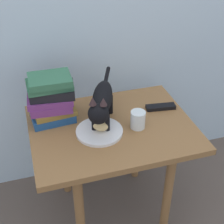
{
  "coord_description": "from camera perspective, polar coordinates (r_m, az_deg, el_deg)",
  "views": [
    {
      "loc": [
        -0.35,
        -1.18,
        1.52
      ],
      "look_at": [
        0.0,
        0.0,
        0.68
      ],
      "focal_mm": 51.98,
      "sensor_mm": 36.0,
      "label": 1
    }
  ],
  "objects": [
    {
      "name": "book_stack",
      "position": [
        1.54,
        -10.62,
        2.35
      ],
      "size": [
        0.23,
        0.18,
        0.23
      ],
      "color": "#1E4C8C",
      "rests_on": "side_table"
    },
    {
      "name": "ground_plane",
      "position": [
        1.95,
        -0.0,
        -16.63
      ],
      "size": [
        6.0,
        6.0,
        0.0
      ],
      "primitive_type": "plane",
      "color": "brown"
    },
    {
      "name": "candle_jar",
      "position": [
        1.51,
        4.56,
        -1.49
      ],
      "size": [
        0.07,
        0.07,
        0.08
      ],
      "color": "silver",
      "rests_on": "side_table"
    },
    {
      "name": "plate",
      "position": [
        1.49,
        -2.24,
        -3.42
      ],
      "size": [
        0.22,
        0.22,
        0.01
      ],
      "primitive_type": "cylinder",
      "color": "white",
      "rests_on": "side_table"
    },
    {
      "name": "bread_roll",
      "position": [
        1.48,
        -2.1,
        -2.31
      ],
      "size": [
        0.1,
        0.1,
        0.05
      ],
      "primitive_type": "ellipsoid",
      "rotation": [
        0.0,
        0.0,
        2.24
      ],
      "color": "#E0BC7A",
      "rests_on": "plate"
    },
    {
      "name": "tv_remote",
      "position": [
        1.67,
        8.55,
        0.88
      ],
      "size": [
        0.15,
        0.06,
        0.02
      ],
      "primitive_type": "cube",
      "rotation": [
        0.0,
        0.0,
        -0.12
      ],
      "color": "black",
      "rests_on": "side_table"
    },
    {
      "name": "side_table",
      "position": [
        1.59,
        -0.0,
        -5.02
      ],
      "size": [
        0.77,
        0.58,
        0.6
      ],
      "color": "olive",
      "rests_on": "ground"
    },
    {
      "name": "cat",
      "position": [
        1.47,
        -1.82,
        1.89
      ],
      "size": [
        0.21,
        0.45,
        0.23
      ],
      "color": "black",
      "rests_on": "side_table"
    }
  ]
}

